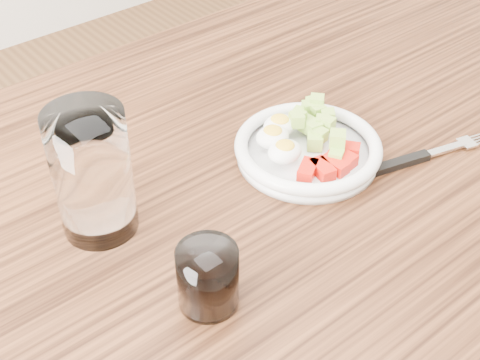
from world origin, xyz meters
TOP-DOWN VIEW (x-y plane):
  - dining_table at (0.00, 0.00)m, footprint 1.50×0.90m
  - bowl at (0.11, 0.02)m, footprint 0.20×0.20m
  - fork at (0.22, -0.08)m, footprint 0.22×0.07m
  - water_glass at (-0.17, 0.08)m, footprint 0.09×0.09m
  - coffee_glass at (-0.14, -0.10)m, footprint 0.07×0.07m

SIDE VIEW (x-z plane):
  - dining_table at x=0.00m, z-range 0.28..1.05m
  - fork at x=0.22m, z-range 0.77..0.78m
  - bowl at x=0.11m, z-range 0.76..0.81m
  - coffee_glass at x=-0.14m, z-range 0.77..0.84m
  - water_glass at x=-0.17m, z-range 0.77..0.93m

